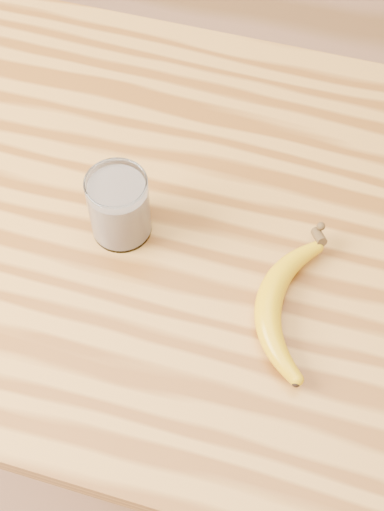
# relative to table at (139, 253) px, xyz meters

# --- Properties ---
(table) EXTENTS (1.20, 0.80, 0.90)m
(table) POSITION_rel_table_xyz_m (0.00, 0.00, 0.00)
(table) COLOR #B27830
(table) RESTS_ON ground
(smoothie_glass) EXTENTS (0.08, 0.08, 0.11)m
(smoothie_glass) POSITION_rel_table_xyz_m (-0.00, -0.04, 0.18)
(smoothie_glass) COLOR white
(smoothie_glass) RESTS_ON table
(banana) EXTENTS (0.13, 0.30, 0.04)m
(banana) POSITION_rel_table_xyz_m (0.23, -0.11, 0.15)
(banana) COLOR #CE9A0A
(banana) RESTS_ON table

